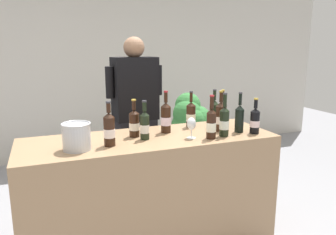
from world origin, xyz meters
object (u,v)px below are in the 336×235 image
object	(u,v)px
wine_bottle_9	(239,117)
wine_bottle_0	(166,118)
wine_bottle_8	(211,123)
wine_bottle_5	(224,121)
wine_bottle_10	(222,112)
wine_bottle_4	(145,125)
wine_bottle_1	(214,113)
wine_bottle_2	(134,123)
wine_glass	(191,125)
ice_bucket	(77,136)
potted_shrub	(191,126)
person_server	(136,128)
wine_bottle_3	(109,129)
wine_bottle_6	(191,115)
wine_bottle_11	(255,121)
wine_bottle_7	(220,117)

from	to	relation	value
wine_bottle_9	wine_bottle_0	bearing A→B (deg)	160.23
wine_bottle_0	wine_bottle_8	world-z (taller)	wine_bottle_0
wine_bottle_5	wine_bottle_10	world-z (taller)	wine_bottle_5
wine_bottle_4	wine_bottle_5	bearing A→B (deg)	-12.62
wine_bottle_1	wine_bottle_4	bearing A→B (deg)	-165.91
wine_bottle_2	wine_glass	world-z (taller)	wine_bottle_2
ice_bucket	potted_shrub	world-z (taller)	ice_bucket
wine_bottle_0	wine_bottle_9	bearing A→B (deg)	-19.77
wine_bottle_0	person_server	world-z (taller)	person_server
wine_bottle_1	wine_bottle_3	xyz separation A→B (m)	(-1.00, -0.25, 0.00)
wine_bottle_3	wine_bottle_6	xyz separation A→B (m)	(0.80, 0.31, -0.01)
wine_bottle_8	potted_shrub	distance (m)	1.74
wine_bottle_6	potted_shrub	world-z (taller)	wine_bottle_6
wine_bottle_2	wine_glass	distance (m)	0.46
wine_bottle_11	person_server	xyz separation A→B (m)	(-0.78, 0.90, -0.20)
wine_bottle_4	wine_bottle_9	xyz separation A→B (m)	(0.81, -0.07, 0.01)
wine_bottle_11	wine_bottle_0	bearing A→B (deg)	156.85
wine_bottle_1	wine_bottle_9	xyz separation A→B (m)	(0.10, -0.25, 0.01)
wine_bottle_3	wine_bottle_4	size ratio (longest dim) A/B	1.07
wine_bottle_5	wine_bottle_11	world-z (taller)	wine_bottle_5
wine_bottle_1	wine_bottle_2	world-z (taller)	wine_bottle_1
wine_bottle_8	wine_bottle_4	bearing A→B (deg)	161.69
wine_bottle_10	potted_shrub	xyz separation A→B (m)	(0.26, 1.21, -0.43)
wine_bottle_1	potted_shrub	world-z (taller)	wine_bottle_1
wine_bottle_8	wine_bottle_9	world-z (taller)	wine_bottle_8
wine_bottle_0	wine_bottle_1	distance (m)	0.48
wine_bottle_7	wine_bottle_11	world-z (taller)	wine_bottle_7
ice_bucket	potted_shrub	xyz separation A→B (m)	(1.59, 1.51, -0.41)
wine_bottle_2	wine_bottle_3	bearing A→B (deg)	-143.21
wine_bottle_2	wine_bottle_11	size ratio (longest dim) A/B	1.03
wine_bottle_10	potted_shrub	world-z (taller)	wine_bottle_10
wine_bottle_11	wine_bottle_10	bearing A→B (deg)	104.70
wine_bottle_4	potted_shrub	size ratio (longest dim) A/B	0.29
wine_bottle_7	wine_bottle_8	bearing A→B (deg)	-135.86
wine_bottle_5	wine_bottle_9	size ratio (longest dim) A/B	1.04
wine_bottle_0	wine_bottle_4	size ratio (longest dim) A/B	1.15
wine_bottle_6	ice_bucket	distance (m)	1.08
wine_bottle_2	wine_bottle_10	size ratio (longest dim) A/B	0.93
wine_bottle_7	wine_bottle_10	bearing A→B (deg)	56.10
ice_bucket	potted_shrub	bearing A→B (deg)	43.43
wine_bottle_6	potted_shrub	bearing A→B (deg)	64.63
wine_bottle_9	wine_glass	distance (m)	0.46
wine_bottle_0	wine_bottle_9	size ratio (longest dim) A/B	1.04
wine_bottle_8	wine_bottle_11	xyz separation A→B (m)	(0.42, 0.01, -0.01)
wine_bottle_4	wine_bottle_8	world-z (taller)	wine_bottle_8
wine_bottle_2	wine_bottle_5	xyz separation A→B (m)	(0.68, -0.25, 0.01)
wine_bottle_2	wine_bottle_5	size ratio (longest dim) A/B	0.86
wine_bottle_3	wine_bottle_9	size ratio (longest dim) A/B	0.97
wine_bottle_10	wine_bottle_9	bearing A→B (deg)	-90.24
wine_bottle_3	wine_bottle_7	world-z (taller)	wine_bottle_7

